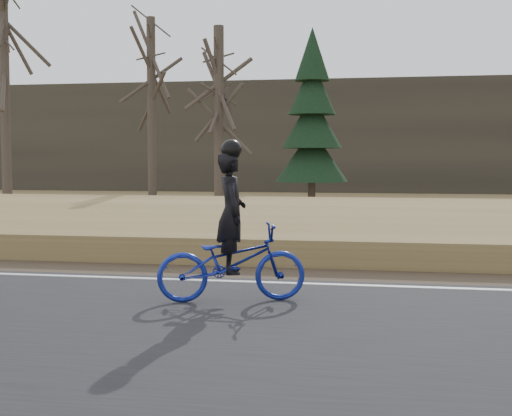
# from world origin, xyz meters

# --- Properties ---
(ground) EXTENTS (120.00, 120.00, 0.00)m
(ground) POSITION_xyz_m (0.00, 0.00, 0.00)
(ground) COLOR olive
(ground) RESTS_ON ground
(road) EXTENTS (120.00, 6.00, 0.06)m
(road) POSITION_xyz_m (0.00, -2.50, 0.03)
(road) COLOR black
(road) RESTS_ON ground
(edge_line) EXTENTS (120.00, 0.12, 0.01)m
(edge_line) POSITION_xyz_m (0.00, 0.20, 0.07)
(edge_line) COLOR silver
(edge_line) RESTS_ON road
(shoulder) EXTENTS (120.00, 1.60, 0.04)m
(shoulder) POSITION_xyz_m (0.00, 1.20, 0.02)
(shoulder) COLOR #473A2B
(shoulder) RESTS_ON ground
(embankment) EXTENTS (120.00, 5.00, 0.44)m
(embankment) POSITION_xyz_m (0.00, 4.20, 0.22)
(embankment) COLOR olive
(embankment) RESTS_ON ground
(ballast) EXTENTS (120.00, 3.00, 0.45)m
(ballast) POSITION_xyz_m (0.00, 8.00, 0.23)
(ballast) COLOR slate
(ballast) RESTS_ON ground
(railroad) EXTENTS (120.00, 2.40, 0.29)m
(railroad) POSITION_xyz_m (0.00, 8.00, 0.53)
(railroad) COLOR black
(railroad) RESTS_ON ballast
(treeline_backdrop) EXTENTS (120.00, 4.00, 6.00)m
(treeline_backdrop) POSITION_xyz_m (0.00, 30.00, 3.00)
(treeline_backdrop) COLOR #383328
(treeline_backdrop) RESTS_ON ground
(cyclist) EXTENTS (1.93, 1.16, 1.99)m
(cyclist) POSITION_xyz_m (-1.96, -1.17, 0.68)
(cyclist) COLOR navy
(cyclist) RESTS_ON road
(bare_tree_far_left) EXTENTS (0.36, 0.36, 8.38)m
(bare_tree_far_left) POSITION_xyz_m (-13.88, 14.48, 4.19)
(bare_tree_far_left) COLOR #463D33
(bare_tree_far_left) RESTS_ON ground
(bare_tree_left) EXTENTS (0.36, 0.36, 7.59)m
(bare_tree_left) POSITION_xyz_m (-9.67, 18.59, 3.79)
(bare_tree_left) COLOR #463D33
(bare_tree_left) RESTS_ON ground
(bare_tree_near_left) EXTENTS (0.36, 0.36, 6.44)m
(bare_tree_near_left) POSITION_xyz_m (-5.93, 14.85, 3.22)
(bare_tree_near_left) COLOR #463D33
(bare_tree_near_left) RESTS_ON ground
(conifer) EXTENTS (2.60, 2.60, 6.50)m
(conifer) POSITION_xyz_m (-2.77, 15.99, 3.08)
(conifer) COLOR #463D33
(conifer) RESTS_ON ground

